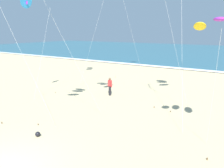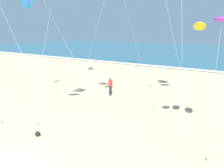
{
  "view_description": "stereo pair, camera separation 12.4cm",
  "coord_description": "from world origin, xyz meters",
  "px_view_note": "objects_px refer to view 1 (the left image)",
  "views": [
    {
      "loc": [
        8.04,
        -4.25,
        5.63
      ],
      "look_at": [
        0.62,
        7.33,
        2.32
      ],
      "focal_mm": 35.93,
      "sensor_mm": 36.0,
      "label": 1
    },
    {
      "loc": [
        8.15,
        -4.18,
        5.63
      ],
      "look_at": [
        0.62,
        7.33,
        2.32
      ],
      "focal_mm": 35.93,
      "sensor_mm": 36.0,
      "label": 2
    }
  ],
  "objects_px": {
    "kite_arc_violet_low": "(220,24)",
    "bystander_red_top": "(110,86)",
    "kite_delta_cobalt_high": "(26,1)",
    "beach_ball": "(38,134)"
  },
  "relations": [
    {
      "from": "kite_delta_cobalt_high",
      "to": "bystander_red_top",
      "type": "height_order",
      "value": "kite_delta_cobalt_high"
    },
    {
      "from": "kite_delta_cobalt_high",
      "to": "bystander_red_top",
      "type": "xyz_separation_m",
      "value": [
        4.42,
        4.64,
        -6.91
      ]
    },
    {
      "from": "beach_ball",
      "to": "bystander_red_top",
      "type": "bearing_deg",
      "value": 96.88
    },
    {
      "from": "kite_delta_cobalt_high",
      "to": "kite_arc_violet_low",
      "type": "height_order",
      "value": "kite_delta_cobalt_high"
    },
    {
      "from": "beach_ball",
      "to": "kite_delta_cobalt_high",
      "type": "bearing_deg",
      "value": 142.95
    },
    {
      "from": "kite_delta_cobalt_high",
      "to": "bystander_red_top",
      "type": "relative_size",
      "value": 5.23
    },
    {
      "from": "kite_arc_violet_low",
      "to": "beach_ball",
      "type": "relative_size",
      "value": 22.16
    },
    {
      "from": "kite_arc_violet_low",
      "to": "beach_ball",
      "type": "distance_m",
      "value": 10.57
    },
    {
      "from": "kite_arc_violet_low",
      "to": "bystander_red_top",
      "type": "relative_size",
      "value": 3.9
    },
    {
      "from": "kite_delta_cobalt_high",
      "to": "kite_arc_violet_low",
      "type": "relative_size",
      "value": 1.34
    }
  ]
}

